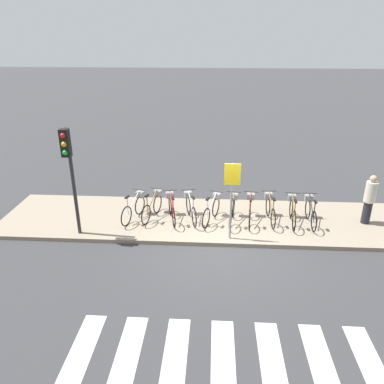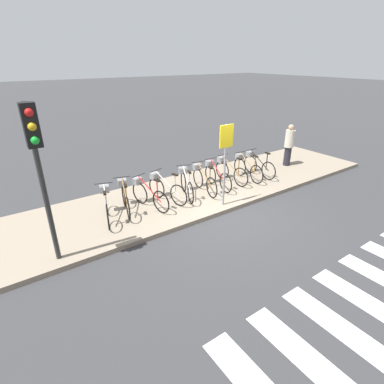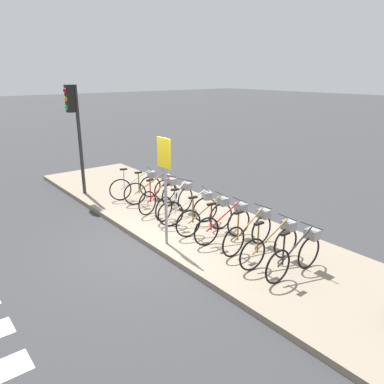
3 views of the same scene
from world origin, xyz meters
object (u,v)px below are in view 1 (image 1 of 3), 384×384
Objects in this scene: parked_bicycle_1 at (153,205)px; parked_bicycle_2 at (171,207)px; parked_bicycle_5 at (232,209)px; parked_bicycle_6 at (250,209)px; parked_bicycle_3 at (191,207)px; parked_bicycle_7 at (270,208)px; parked_bicycle_8 at (293,210)px; traffic_light at (69,161)px; sign_post at (232,189)px; parked_bicycle_0 at (135,206)px; pedestrian at (369,199)px; parked_bicycle_9 at (310,211)px; parked_bicycle_4 at (212,208)px.

parked_bicycle_2 is (0.61, -0.14, 0.00)m from parked_bicycle_1.
parked_bicycle_5 is 0.55m from parked_bicycle_6.
parked_bicycle_1 is 3.08m from parked_bicycle_6.
parked_bicycle_7 is at bearing 1.04° from parked_bicycle_3.
parked_bicycle_7 is at bearing 170.78° from parked_bicycle_8.
traffic_light is 1.39× the size of sign_post.
parked_bicycle_5 is at bearing -173.71° from parked_bicycle_7.
parked_bicycle_1 is 0.97× the size of parked_bicycle_6.
parked_bicycle_0 is at bearing 38.59° from traffic_light.
parked_bicycle_2 is 6.09m from pedestrian.
parked_bicycle_2 is 0.60m from parked_bicycle_3.
sign_post is (-2.52, -1.13, 1.14)m from parked_bicycle_9.
parked_bicycle_1 and parked_bicycle_8 have the same top height.
sign_post is at bearing -31.41° from parked_bicycle_2.
traffic_light is (-6.41, -1.18, 1.88)m from parked_bicycle_8.
parked_bicycle_0 is at bearing -179.46° from parked_bicycle_6.
parked_bicycle_1 is 1.00× the size of parked_bicycle_3.
parked_bicycle_3 is 0.97× the size of parked_bicycle_6.
parked_bicycle_4 is 0.95× the size of parked_bicycle_9.
parked_bicycle_8 is 2.54m from sign_post.
parked_bicycle_7 is 0.96× the size of pedestrian.
parked_bicycle_3 is at bearing 21.07° from traffic_light.
parked_bicycle_3 is at bearing -178.96° from parked_bicycle_7.
parked_bicycle_4 is 0.95× the size of parked_bicycle_5.
parked_bicycle_6 is at bearing -171.75° from parked_bicycle_7.
traffic_light reaches higher than parked_bicycle_1.
parked_bicycle_5 is 5.06m from traffic_light.
parked_bicycle_8 is 6.79m from traffic_light.
pedestrian is (2.30, 0.11, 0.41)m from parked_bicycle_8.
parked_bicycle_2 and parked_bicycle_7 have the same top height.
pedestrian reaches higher than parked_bicycle_3.
parked_bicycle_9 is at bearing 0.30° from parked_bicycle_4.
parked_bicycle_3 is at bearing -2.72° from parked_bicycle_1.
pedestrian is (6.08, 0.13, 0.41)m from parked_bicycle_2.
pedestrian reaches higher than parked_bicycle_9.
parked_bicycle_4 is (2.46, 0.01, 0.00)m from parked_bicycle_0.
parked_bicycle_0 and parked_bicycle_6 have the same top height.
traffic_light is at bearing -163.35° from parked_bicycle_4.
parked_bicycle_1 is 2.95m from sign_post.
parked_bicycle_2 is 0.98× the size of parked_bicycle_5.
parked_bicycle_2 is 0.93× the size of pedestrian.
parked_bicycle_0 and parked_bicycle_8 have the same top height.
parked_bicycle_6 is 0.47× the size of traffic_light.
parked_bicycle_1 is 1.02× the size of parked_bicycle_4.
parked_bicycle_7 and parked_bicycle_8 have the same top height.
traffic_light is (-5.10, -1.20, 1.88)m from parked_bicycle_6.
parked_bicycle_7 is at bearing 3.70° from parked_bicycle_4.
parked_bicycle_3 is 2.04m from sign_post.
pedestrian is 8.93m from traffic_light.
parked_bicycle_5 is at bearing -0.03° from parked_bicycle_2.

